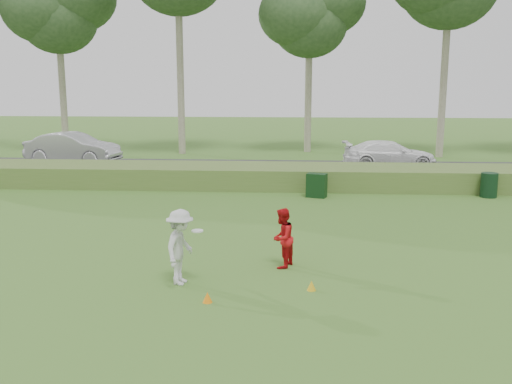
# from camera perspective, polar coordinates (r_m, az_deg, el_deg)

# --- Properties ---
(ground) EXTENTS (120.00, 120.00, 0.00)m
(ground) POSITION_cam_1_polar(r_m,az_deg,el_deg) (13.67, -1.14, -8.61)
(ground) COLOR #376622
(ground) RESTS_ON ground
(reed_strip) EXTENTS (80.00, 3.00, 0.90)m
(reed_strip) POSITION_cam_1_polar(r_m,az_deg,el_deg) (25.19, 1.22, 1.61)
(reed_strip) COLOR #4A6C2B
(reed_strip) RESTS_ON ground
(park_road) EXTENTS (80.00, 6.00, 0.06)m
(park_road) POSITION_cam_1_polar(r_m,az_deg,el_deg) (30.18, 1.65, 2.38)
(park_road) COLOR #2D2D2D
(park_road) RESTS_ON ground
(tree_2) EXTENTS (6.50, 6.50, 12.00)m
(tree_2) POSITION_cam_1_polar(r_m,az_deg,el_deg) (40.04, -19.24, 16.78)
(tree_2) COLOR gray
(tree_2) RESTS_ON ground
(tree_4) EXTENTS (6.24, 6.24, 11.50)m
(tree_4) POSITION_cam_1_polar(r_m,az_deg,el_deg) (37.54, 5.39, 17.16)
(tree_4) COLOR gray
(tree_4) RESTS_ON ground
(player_white) EXTENTS (0.96, 1.23, 1.75)m
(player_white) POSITION_cam_1_polar(r_m,az_deg,el_deg) (13.17, -7.57, -5.47)
(player_white) COLOR silver
(player_white) RESTS_ON ground
(player_red) EXTENTS (0.81, 0.89, 1.51)m
(player_red) POSITION_cam_1_polar(r_m,az_deg,el_deg) (14.23, 2.63, -4.62)
(player_red) COLOR red
(player_red) RESTS_ON ground
(cone_orange) EXTENTS (0.21, 0.21, 0.23)m
(cone_orange) POSITION_cam_1_polar(r_m,az_deg,el_deg) (12.26, -4.88, -10.44)
(cone_orange) COLOR orange
(cone_orange) RESTS_ON ground
(cone_yellow) EXTENTS (0.21, 0.21, 0.23)m
(cone_yellow) POSITION_cam_1_polar(r_m,az_deg,el_deg) (12.94, 5.57, -9.29)
(cone_yellow) COLOR gold
(cone_yellow) RESTS_ON ground
(utility_cabinet) EXTENTS (0.88, 0.69, 0.96)m
(utility_cabinet) POSITION_cam_1_polar(r_m,az_deg,el_deg) (22.91, 6.09, 0.66)
(utility_cabinet) COLOR black
(utility_cabinet) RESTS_ON ground
(trash_bin) EXTENTS (0.82, 0.82, 0.98)m
(trash_bin) POSITION_cam_1_polar(r_m,az_deg,el_deg) (24.62, 22.27, 0.65)
(trash_bin) COLOR black
(trash_bin) RESTS_ON ground
(car_mid) EXTENTS (5.39, 2.57, 1.70)m
(car_mid) POSITION_cam_1_polar(r_m,az_deg,el_deg) (33.36, -17.84, 4.22)
(car_mid) COLOR #BCBCC1
(car_mid) RESTS_ON park_road
(car_right) EXTENTS (4.96, 2.22, 1.41)m
(car_right) POSITION_cam_1_polar(r_m,az_deg,el_deg) (31.01, 13.20, 3.70)
(car_right) COLOR white
(car_right) RESTS_ON park_road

